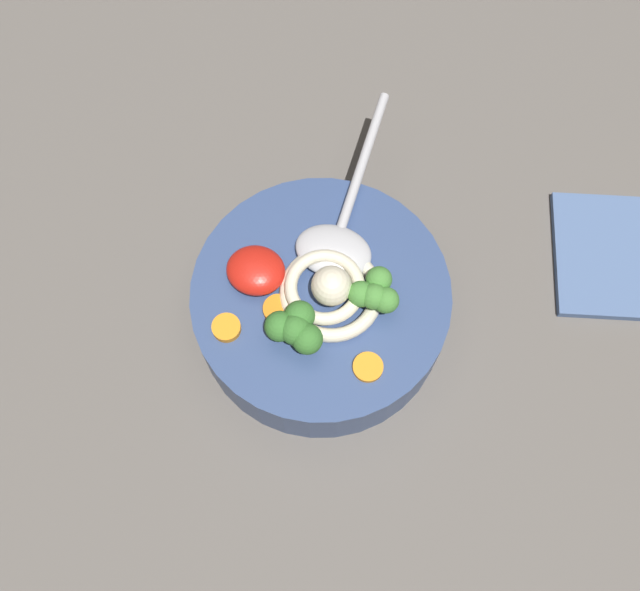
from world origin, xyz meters
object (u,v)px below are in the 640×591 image
(folded_napkin, at_px, (636,257))
(soup_bowl, at_px, (320,308))
(noodle_pile, at_px, (328,293))
(soup_spoon, at_px, (339,235))

(folded_napkin, bearing_deg, soup_bowl, 27.72)
(soup_bowl, distance_m, folded_napkin, 0.28)
(soup_bowl, relative_size, folded_napkin, 1.45)
(noodle_pile, xyz_separation_m, folded_napkin, (-0.24, -0.13, -0.06))
(soup_bowl, relative_size, soup_spoon, 1.17)
(noodle_pile, distance_m, folded_napkin, 0.28)
(soup_spoon, relative_size, folded_napkin, 1.24)
(noodle_pile, bearing_deg, soup_bowl, -5.27)
(noodle_pile, relative_size, folded_napkin, 0.62)
(soup_bowl, xyz_separation_m, soup_spoon, (-0.00, -0.05, 0.04))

